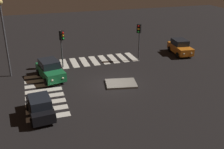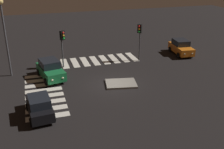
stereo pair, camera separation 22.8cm
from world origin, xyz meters
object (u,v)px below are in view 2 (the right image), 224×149
(car_orange, at_px, (181,47))
(traffic_light_south, at_px, (140,34))
(traffic_island, at_px, (121,84))
(car_green, at_px, (50,70))
(car_black, at_px, (39,106))
(traffic_light_east, at_px, (62,40))
(street_lamp, at_px, (4,25))

(car_orange, distance_m, traffic_light_south, 6.41)
(traffic_island, bearing_deg, car_green, -29.49)
(traffic_light_south, bearing_deg, traffic_island, 6.40)
(car_orange, bearing_deg, traffic_island, -51.57)
(car_black, distance_m, traffic_light_south, 14.78)
(car_black, bearing_deg, traffic_island, -70.76)
(traffic_light_east, xyz_separation_m, street_lamp, (5.37, 0.70, 2.07))
(car_black, distance_m, traffic_light_east, 10.10)
(car_black, bearing_deg, traffic_light_south, -57.51)
(car_black, relative_size, traffic_light_south, 0.91)
(car_green, distance_m, car_black, 7.02)
(street_lamp, bearing_deg, traffic_island, 151.97)
(car_green, height_order, traffic_light_east, traffic_light_east)
(traffic_light_east, bearing_deg, car_black, -50.79)
(traffic_light_east, distance_m, street_lamp, 5.80)
(traffic_light_east, relative_size, traffic_light_south, 0.95)
(car_green, distance_m, traffic_light_south, 10.56)
(traffic_light_south, xyz_separation_m, street_lamp, (13.82, 0.31, 1.91))
(car_black, height_order, traffic_light_east, traffic_light_east)
(traffic_island, height_order, car_black, car_black)
(car_green, relative_size, traffic_light_south, 1.04)
(car_orange, distance_m, street_lamp, 20.22)
(car_green, bearing_deg, street_lamp, -127.55)
(traffic_light_south, bearing_deg, traffic_light_east, -50.21)
(car_green, relative_size, car_black, 1.15)
(traffic_light_south, bearing_deg, car_orange, 140.26)
(traffic_island, xyz_separation_m, traffic_light_east, (4.44, -5.92, 2.98))
(traffic_island, height_order, car_green, car_green)
(car_green, height_order, traffic_light_south, traffic_light_south)
(traffic_island, relative_size, traffic_light_south, 0.74)
(traffic_island, relative_size, car_black, 0.81)
(car_orange, height_order, street_lamp, street_lamp)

